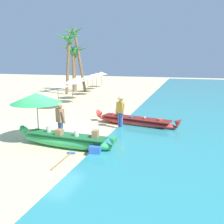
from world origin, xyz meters
The scene contains 19 objects.
ground_plane centered at (0.00, 0.00, 0.00)m, with size 80.00×80.00×0.00m, color beige.
boat_green_foreground centered at (1.39, -1.07, 0.31)m, with size 4.32×0.92×0.83m.
boat_red_midground centered at (3.35, 2.98, 0.25)m, with size 4.75×1.68×0.74m.
person_vendor_hatted centered at (2.73, 2.26, 0.98)m, with size 0.58×0.44×1.70m.
person_tourist_customer centered at (0.91, -0.62, 0.97)m, with size 0.57×0.46×1.71m.
patio_umbrella_large centered at (-0.15, -0.62, 1.86)m, with size 2.15×2.15×2.09m.
parasol_row_0 centered at (-2.79, 5.88, 1.75)m, with size 1.60×1.60×1.91m.
parasol_row_1 centered at (-2.89, 8.34, 1.75)m, with size 1.60×1.60×1.91m.
parasol_row_2 centered at (-3.47, 10.39, 1.75)m, with size 1.60×1.60×1.91m.
parasol_row_3 centered at (-3.47, 13.01, 1.75)m, with size 1.60×1.60×1.91m.
parasol_row_4 centered at (-3.90, 15.24, 1.75)m, with size 1.60×1.60×1.91m.
parasol_row_5 centered at (-4.31, 17.63, 1.75)m, with size 1.60×1.60×1.91m.
parasol_row_6 centered at (-4.61, 20.19, 1.75)m, with size 1.60×1.60×1.91m.
palm_tree_tall_inland centered at (-5.79, 15.39, 5.32)m, with size 2.63×2.37×6.92m.
palm_tree_leaning_seaward centered at (-5.82, 14.66, 4.13)m, with size 2.76×2.92×5.07m.
palm_tree_mid_cluster centered at (-5.31, 12.89, 4.92)m, with size 2.58×2.69×6.06m.
palm_tree_far_behind centered at (-6.17, 16.02, 4.02)m, with size 2.85×2.65×4.95m.
cooler_box centered at (2.79, -1.54, 0.18)m, with size 0.41×0.30×0.36m, color blue.
paddle centered at (1.87, -2.09, 0.03)m, with size 0.37×1.63×0.05m.
Camera 1 is at (5.90, -9.57, 3.46)m, focal length 39.98 mm.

